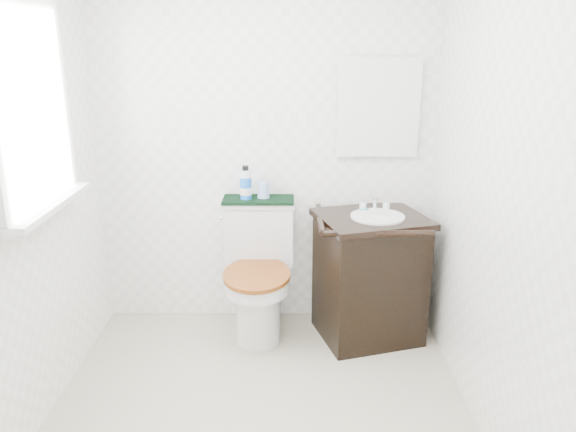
{
  "coord_description": "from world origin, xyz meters",
  "views": [
    {
      "loc": [
        0.15,
        -2.4,
        1.86
      ],
      "look_at": [
        0.14,
        0.75,
        0.87
      ],
      "focal_mm": 35.0,
      "sensor_mm": 36.0,
      "label": 1
    }
  ],
  "objects_px": {
    "trash_bin": "(258,323)",
    "cup": "(263,190)",
    "mouthwash_bottle": "(246,184)",
    "toilet": "(259,278)",
    "vanity": "(369,274)"
  },
  "relations": [
    {
      "from": "mouthwash_bottle",
      "to": "cup",
      "type": "relative_size",
      "value": 2.16
    },
    {
      "from": "mouthwash_bottle",
      "to": "cup",
      "type": "height_order",
      "value": "mouthwash_bottle"
    },
    {
      "from": "toilet",
      "to": "trash_bin",
      "type": "bearing_deg",
      "value": -90.0
    },
    {
      "from": "trash_bin",
      "to": "mouthwash_bottle",
      "type": "relative_size",
      "value": 1.24
    },
    {
      "from": "trash_bin",
      "to": "mouthwash_bottle",
      "type": "bearing_deg",
      "value": 105.71
    },
    {
      "from": "trash_bin",
      "to": "cup",
      "type": "relative_size",
      "value": 2.68
    },
    {
      "from": "toilet",
      "to": "cup",
      "type": "xyz_separation_m",
      "value": [
        0.03,
        0.15,
        0.55
      ]
    },
    {
      "from": "mouthwash_bottle",
      "to": "cup",
      "type": "distance_m",
      "value": 0.13
    },
    {
      "from": "trash_bin",
      "to": "cup",
      "type": "distance_m",
      "value": 0.85
    },
    {
      "from": "vanity",
      "to": "toilet",
      "type": "bearing_deg",
      "value": 175.12
    },
    {
      "from": "toilet",
      "to": "mouthwash_bottle",
      "type": "height_order",
      "value": "mouthwash_bottle"
    },
    {
      "from": "trash_bin",
      "to": "mouthwash_bottle",
      "type": "height_order",
      "value": "mouthwash_bottle"
    },
    {
      "from": "vanity",
      "to": "mouthwash_bottle",
      "type": "bearing_deg",
      "value": 167.28
    },
    {
      "from": "vanity",
      "to": "mouthwash_bottle",
      "type": "xyz_separation_m",
      "value": [
        -0.79,
        0.18,
        0.55
      ]
    },
    {
      "from": "cup",
      "to": "mouthwash_bottle",
      "type": "bearing_deg",
      "value": -166.1
    }
  ]
}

